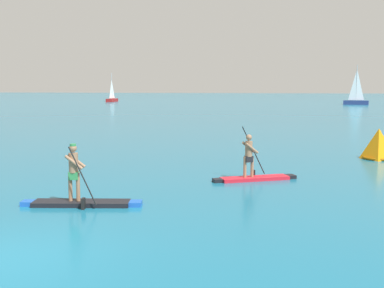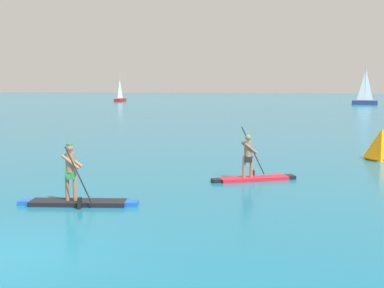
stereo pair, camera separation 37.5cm
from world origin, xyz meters
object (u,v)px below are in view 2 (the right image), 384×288
at_px(paddleboarder_mid_center, 77,193).
at_px(paddleboarder_far_right, 252,171).
at_px(race_marker_buoy, 381,146).
at_px(sailboat_left_horizon, 120,98).
at_px(sailboat_right_horizon, 365,99).

bearing_deg(paddleboarder_mid_center, paddleboarder_far_right, 34.90).
xyz_separation_m(paddleboarder_far_right, race_marker_buoy, (5.39, 6.08, 0.30)).
relative_size(paddleboarder_mid_center, race_marker_buoy, 2.40).
bearing_deg(sailboat_left_horizon, paddleboarder_far_right, -158.04).
xyz_separation_m(paddleboarder_mid_center, paddleboarder_far_right, (4.60, 4.57, 0.01)).
xyz_separation_m(paddleboarder_far_right, sailboat_right_horizon, (14.19, 73.61, 0.68)).
bearing_deg(paddleboarder_far_right, race_marker_buoy, 22.30).
relative_size(paddleboarder_far_right, race_marker_buoy, 2.08).
distance_m(paddleboarder_mid_center, paddleboarder_far_right, 6.48).
xyz_separation_m(paddleboarder_far_right, sailboat_left_horizon, (-35.19, 80.17, 0.40)).
distance_m(sailboat_left_horizon, sailboat_right_horizon, 49.82).
distance_m(paddleboarder_mid_center, sailboat_right_horizon, 80.41).
bearing_deg(paddleboarder_mid_center, race_marker_buoy, 36.94).
height_order(sailboat_left_horizon, sailboat_right_horizon, sailboat_right_horizon).
distance_m(paddleboarder_mid_center, sailboat_left_horizon, 90.09).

